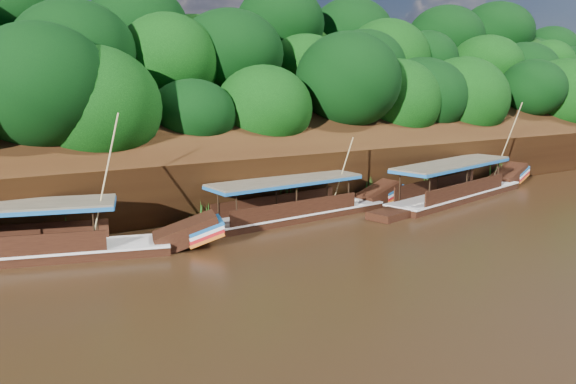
# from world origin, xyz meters

# --- Properties ---
(ground) EXTENTS (160.00, 160.00, 0.00)m
(ground) POSITION_xyz_m (0.00, 0.00, 0.00)
(ground) COLOR black
(ground) RESTS_ON ground
(riverbank) EXTENTS (120.00, 30.06, 19.40)m
(riverbank) POSITION_xyz_m (-0.01, 22.73, 1.89)
(riverbank) COLOR black
(riverbank) RESTS_ON ground
(boat_0) EXTENTS (16.61, 5.70, 7.08)m
(boat_0) POSITION_xyz_m (13.24, 6.66, 0.61)
(boat_0) COLOR black
(boat_0) RESTS_ON ground
(boat_1) EXTENTS (14.52, 3.28, 5.24)m
(boat_1) POSITION_xyz_m (0.54, 7.58, 0.56)
(boat_1) COLOR black
(boat_1) RESTS_ON ground
(boat_2) EXTENTS (16.67, 6.79, 7.14)m
(boat_2) POSITION_xyz_m (-14.74, 7.37, 0.60)
(boat_2) COLOR black
(boat_2) RESTS_ON ground
(reeds) EXTENTS (48.00, 2.19, 2.05)m
(reeds) POSITION_xyz_m (-3.05, 9.37, 0.92)
(reeds) COLOR #1F691A
(reeds) RESTS_ON ground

